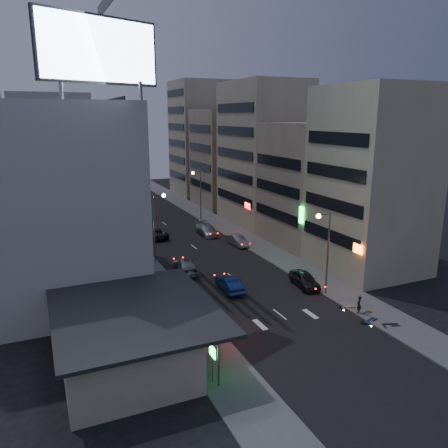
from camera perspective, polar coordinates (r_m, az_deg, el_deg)
ground at (r=36.17m, az=10.64°, el=-14.05°), size 180.00×180.00×0.00m
sidewalk_left at (r=59.50m, az=-12.54°, el=-2.76°), size 4.00×120.00×0.12m
sidewalk_right at (r=64.29m, az=1.56°, el=-1.17°), size 4.00×120.00×0.12m
food_court at (r=32.13m, az=-13.07°, el=-13.98°), size 11.00×13.00×3.88m
white_building at (r=46.79m, az=-21.51°, el=3.34°), size 14.00×24.00×18.00m
shophouse_near at (r=50.11m, az=18.70°, el=5.38°), size 10.00×11.00×20.00m
shophouse_mid at (r=59.58m, az=11.50°, el=5.15°), size 11.00×12.00×16.00m
shophouse_far at (r=69.94m, az=5.11°, el=9.12°), size 10.00×14.00×22.00m
far_left_a at (r=71.49m, az=-21.34°, el=7.53°), size 11.00×10.00×20.00m
far_left_b at (r=84.66m, az=-21.98°, el=6.63°), size 12.00×10.00×15.00m
far_right_a at (r=83.73m, az=0.40°, el=8.60°), size 11.00×12.00×18.00m
far_right_b at (r=96.61m, az=-2.77°, el=11.08°), size 12.00×12.00×24.00m
billboard at (r=36.81m, az=-15.91°, el=20.99°), size 9.52×3.75×6.20m
street_lamp_right_near at (r=41.94m, az=13.07°, el=-2.29°), size 1.60×0.44×8.02m
street_lamp_left at (r=51.04m, az=-8.75°, el=0.81°), size 1.60×0.44×8.02m
street_lamp_right_far at (r=71.40m, az=-3.37°, el=4.70°), size 1.60×0.44×8.02m
parked_car_right_near at (r=45.19m, az=10.48°, el=-7.12°), size 2.40×4.70×1.53m
parked_car_right_mid at (r=58.21m, az=1.80°, el=-2.15°), size 1.68×4.26×1.38m
parked_car_left at (r=62.52m, az=-9.00°, el=-1.16°), size 3.04×5.40×1.42m
parked_car_right_far at (r=63.34m, az=-2.26°, el=-0.73°), size 2.23×5.42×1.57m
road_car_blue at (r=43.39m, az=0.73°, el=-7.83°), size 1.75×4.50×1.46m
road_car_silver at (r=48.53m, az=-5.03°, el=-5.46°), size 2.70×5.34×1.49m
person at (r=40.27m, az=17.20°, el=-10.01°), size 0.69×0.62×1.57m
scooter_black_a at (r=39.52m, az=21.80°, el=-11.15°), size 1.34×2.14×1.24m
scooter_silver_a at (r=39.61m, az=21.06°, el=-11.17°), size 0.71×1.76×1.05m
scooter_blue at (r=39.93m, az=18.81°, el=-10.62°), size 1.37×2.13×1.24m
scooter_black_b at (r=41.14m, az=18.38°, el=-10.02°), size 0.95×1.72×1.00m
scooter_silver_b at (r=41.67m, az=16.61°, el=-9.52°), size 0.98×1.82×1.06m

